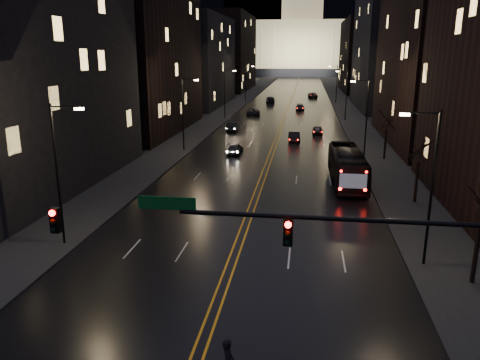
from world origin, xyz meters
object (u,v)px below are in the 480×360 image
at_px(oncoming_car_b, 233,126).
at_px(receding_car_a, 294,137).
at_px(traffic_signal, 355,249).
at_px(bus, 347,166).
at_px(oncoming_car_a, 235,149).

bearing_deg(oncoming_car_b, receding_car_a, 139.54).
bearing_deg(traffic_signal, oncoming_car_b, 103.28).
relative_size(bus, oncoming_car_a, 2.90).
relative_size(oncoming_car_a, receding_car_a, 0.93).
bearing_deg(oncoming_car_a, oncoming_car_b, -79.37).
xyz_separation_m(traffic_signal, oncoming_car_a, (-10.30, 39.01, -4.43)).
height_order(traffic_signal, oncoming_car_b, traffic_signal).
bearing_deg(oncoming_car_a, receding_car_a, -127.21).
distance_m(traffic_signal, bus, 27.91).
xyz_separation_m(bus, oncoming_car_a, (-12.37, 11.40, -0.93)).
bearing_deg(oncoming_car_a, bus, 138.23).
xyz_separation_m(oncoming_car_a, receding_car_a, (6.89, 8.78, 0.03)).
height_order(traffic_signal, receding_car_a, traffic_signal).
height_order(traffic_signal, bus, traffic_signal).
bearing_deg(bus, traffic_signal, -95.96).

